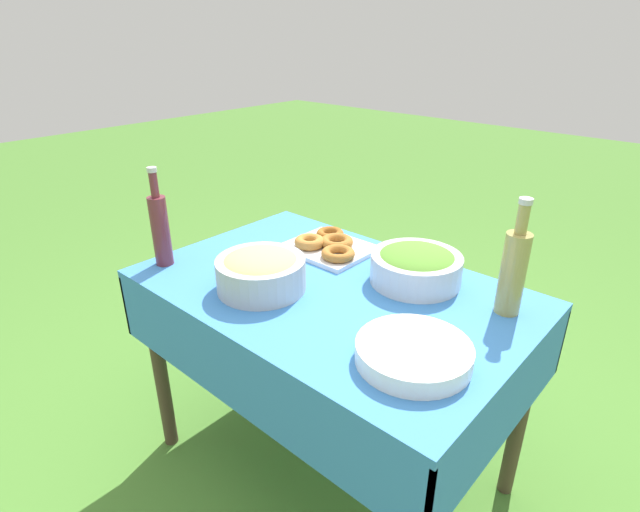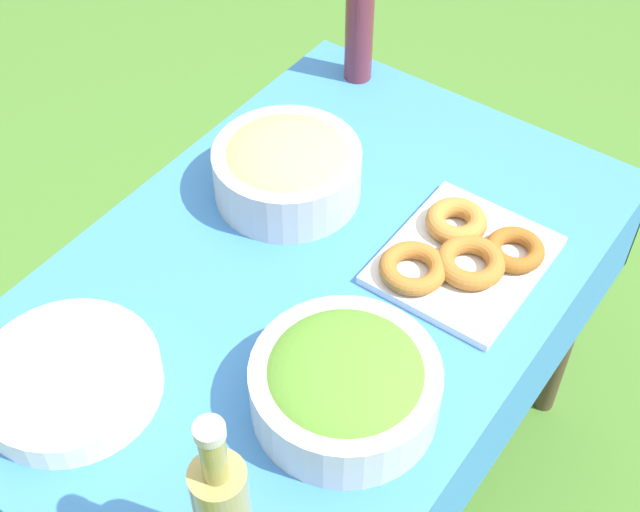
% 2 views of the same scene
% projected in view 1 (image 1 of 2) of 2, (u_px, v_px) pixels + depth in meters
% --- Properties ---
extents(ground_plane, '(14.00, 14.00, 0.00)m').
position_uv_depth(ground_plane, '(329.00, 463.00, 1.85)').
color(ground_plane, '#477A2D').
extents(picnic_table, '(1.18, 0.77, 0.75)m').
position_uv_depth(picnic_table, '(331.00, 317.00, 1.58)').
color(picnic_table, '#387AC6').
rests_on(picnic_table, ground_plane).
extents(salad_bowl, '(0.28, 0.28, 0.11)m').
position_uv_depth(salad_bowl, '(416.00, 265.00, 1.54)').
color(salad_bowl, silver).
rests_on(salad_bowl, picnic_table).
extents(pasta_bowl, '(0.27, 0.27, 0.12)m').
position_uv_depth(pasta_bowl, '(261.00, 270.00, 1.49)').
color(pasta_bowl, '#B2B7BC').
rests_on(pasta_bowl, picnic_table).
extents(donut_platter, '(0.31, 0.26, 0.05)m').
position_uv_depth(donut_platter, '(329.00, 245.00, 1.76)').
color(donut_platter, silver).
rests_on(donut_platter, picnic_table).
extents(plate_stack, '(0.28, 0.28, 0.05)m').
position_uv_depth(plate_stack, '(413.00, 353.00, 1.18)').
color(plate_stack, white).
rests_on(plate_stack, picnic_table).
extents(olive_oil_bottle, '(0.07, 0.07, 0.33)m').
position_uv_depth(olive_oil_bottle, '(513.00, 269.00, 1.34)').
color(olive_oil_bottle, '#998E4C').
rests_on(olive_oil_bottle, picnic_table).
extents(wine_bottle, '(0.06, 0.06, 0.33)m').
position_uv_depth(wine_bottle, '(160.00, 227.00, 1.62)').
color(wine_bottle, maroon).
rests_on(wine_bottle, picnic_table).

